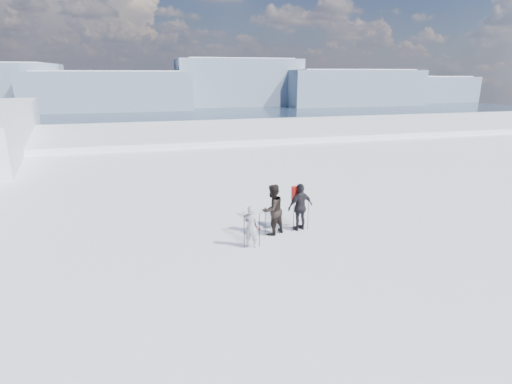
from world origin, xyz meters
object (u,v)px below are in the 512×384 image
skier_dark (272,210)px  skier_pack (300,207)px  skier_grey (251,227)px  skis_loose (252,223)px

skier_dark → skier_pack: (1.16, 0.13, -0.04)m
skier_pack → skier_grey: bearing=12.8°
skier_dark → skier_pack: skier_dark is taller
skier_grey → skier_dark: 1.44m
skier_grey → skier_pack: 2.48m
skier_dark → skier_pack: 1.17m
skier_grey → skis_loose: bearing=-73.9°
skier_grey → skier_pack: size_ratio=0.82×
skier_pack → skis_loose: 2.20m
skier_dark → skier_pack: bearing=159.0°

